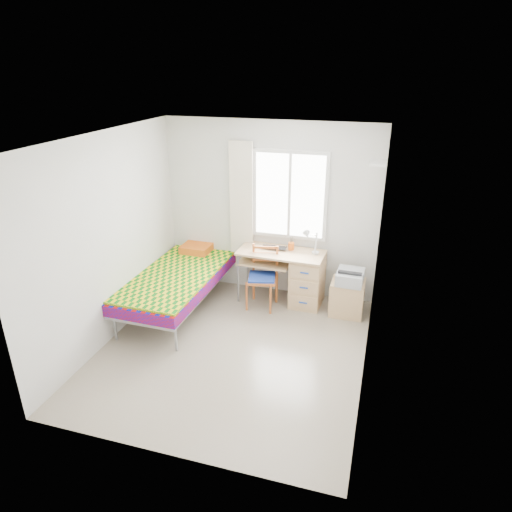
{
  "coord_description": "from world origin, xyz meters",
  "views": [
    {
      "loc": [
        1.64,
        -4.53,
        3.32
      ],
      "look_at": [
        0.14,
        0.55,
        1.07
      ],
      "focal_mm": 32.0,
      "sensor_mm": 36.0,
      "label": 1
    }
  ],
  "objects": [
    {
      "name": "floor",
      "position": [
        0.0,
        0.0,
        0.0
      ],
      "size": [
        3.5,
        3.5,
        0.0
      ],
      "primitive_type": "plane",
      "color": "#BCAD93",
      "rests_on": "ground"
    },
    {
      "name": "bed",
      "position": [
        -1.09,
        0.85,
        0.47
      ],
      "size": [
        1.09,
        2.25,
        0.96
      ],
      "rotation": [
        0.0,
        0.0,
        -0.02
      ],
      "color": "#979AA0",
      "rests_on": "floor"
    },
    {
      "name": "chair",
      "position": [
        0.06,
        1.21,
        0.51
      ],
      "size": [
        0.47,
        0.47,
        0.92
      ],
      "rotation": [
        0.0,
        0.0,
        0.22
      ],
      "color": "#AC4B21",
      "rests_on": "floor"
    },
    {
      "name": "floating_shelf",
      "position": [
        1.49,
        1.4,
        2.15
      ],
      "size": [
        0.2,
        0.32,
        0.03
      ],
      "primitive_type": "cube",
      "color": "white",
      "rests_on": "wall_right"
    },
    {
      "name": "wall_back",
      "position": [
        0.0,
        1.75,
        1.3
      ],
      "size": [
        3.2,
        0.0,
        3.2
      ],
      "primitive_type": "plane",
      "rotation": [
        1.57,
        0.0,
        0.0
      ],
      "color": "silver",
      "rests_on": "ground"
    },
    {
      "name": "curtain",
      "position": [
        -0.42,
        1.68,
        1.45
      ],
      "size": [
        0.35,
        0.05,
        1.7
      ],
      "primitive_type": "cube",
      "color": "#F9E8CD",
      "rests_on": "wall_back"
    },
    {
      "name": "window",
      "position": [
        0.3,
        1.73,
        1.55
      ],
      "size": [
        1.1,
        0.04,
        1.3
      ],
      "color": "white",
      "rests_on": "wall_back"
    },
    {
      "name": "laptop",
      "position": [
        0.14,
        1.47,
        0.8
      ],
      "size": [
        0.37,
        0.25,
        0.03
      ],
      "primitive_type": "imported",
      "rotation": [
        0.0,
        0.0,
        0.03
      ],
      "color": "black",
      "rests_on": "desk"
    },
    {
      "name": "pen_cup",
      "position": [
        0.38,
        1.56,
        0.84
      ],
      "size": [
        0.1,
        0.1,
        0.11
      ],
      "primitive_type": "cylinder",
      "rotation": [
        0.0,
        0.0,
        0.19
      ],
      "color": "orange",
      "rests_on": "desk"
    },
    {
      "name": "ceiling",
      "position": [
        0.0,
        0.0,
        2.6
      ],
      "size": [
        3.5,
        3.5,
        0.0
      ],
      "primitive_type": "plane",
      "rotation": [
        3.14,
        0.0,
        0.0
      ],
      "color": "white",
      "rests_on": "wall_back"
    },
    {
      "name": "desk",
      "position": [
        0.59,
        1.44,
        0.42
      ],
      "size": [
        1.27,
        0.63,
        0.78
      ],
      "rotation": [
        0.0,
        0.0,
        -0.04
      ],
      "color": "#DAB072",
      "rests_on": "floor"
    },
    {
      "name": "wall_right",
      "position": [
        1.6,
        0.0,
        1.3
      ],
      "size": [
        0.0,
        3.5,
        3.5
      ],
      "primitive_type": "plane",
      "rotation": [
        1.57,
        0.0,
        -1.57
      ],
      "color": "silver",
      "rests_on": "ground"
    },
    {
      "name": "wall_left",
      "position": [
        -1.6,
        0.0,
        1.3
      ],
      "size": [
        0.0,
        3.5,
        3.5
      ],
      "primitive_type": "plane",
      "rotation": [
        1.57,
        0.0,
        1.57
      ],
      "color": "silver",
      "rests_on": "ground"
    },
    {
      "name": "book",
      "position": [
        0.06,
        1.44,
        0.59
      ],
      "size": [
        0.24,
        0.29,
        0.02
      ],
      "primitive_type": "imported",
      "rotation": [
        0.0,
        0.0,
        0.23
      ],
      "color": "gray",
      "rests_on": "desk"
    },
    {
      "name": "task_lamp",
      "position": [
        0.68,
        1.39,
        1.04
      ],
      "size": [
        0.23,
        0.32,
        0.41
      ],
      "rotation": [
        0.0,
        0.0,
        -0.22
      ],
      "color": "white",
      "rests_on": "desk"
    },
    {
      "name": "cabinet",
      "position": [
        1.26,
        1.31,
        0.25
      ],
      "size": [
        0.47,
        0.41,
        0.5
      ],
      "rotation": [
        0.0,
        0.0,
        0.0
      ],
      "color": "tan",
      "rests_on": "floor"
    },
    {
      "name": "printer",
      "position": [
        1.28,
        1.29,
        0.59
      ],
      "size": [
        0.37,
        0.43,
        0.18
      ],
      "rotation": [
        0.0,
        0.0,
        -0.04
      ],
      "color": "#ADB0B6",
      "rests_on": "cabinet"
    }
  ]
}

